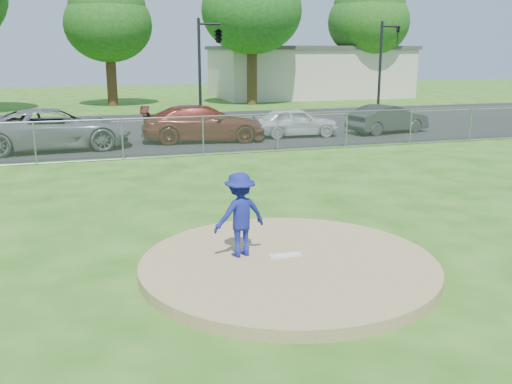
# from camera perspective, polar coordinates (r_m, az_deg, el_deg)

# --- Properties ---
(ground) EXTENTS (120.00, 120.00, 0.00)m
(ground) POSITION_cam_1_polar(r_m,az_deg,el_deg) (19.83, -6.88, 2.51)
(ground) COLOR #255713
(ground) RESTS_ON ground
(pitchers_mound) EXTENTS (5.40, 5.40, 0.20)m
(pitchers_mound) POSITION_cam_1_polar(r_m,az_deg,el_deg) (10.48, 3.27, -7.31)
(pitchers_mound) COLOR #997F54
(pitchers_mound) RESTS_ON ground
(pitching_rubber) EXTENTS (0.60, 0.15, 0.04)m
(pitching_rubber) POSITION_cam_1_polar(r_m,az_deg,el_deg) (10.61, 2.90, -6.34)
(pitching_rubber) COLOR white
(pitching_rubber) RESTS_ON pitchers_mound
(chain_link_fence) EXTENTS (40.00, 0.06, 1.50)m
(chain_link_fence) POSITION_cam_1_polar(r_m,az_deg,el_deg) (21.65, -7.91, 5.45)
(chain_link_fence) COLOR gray
(chain_link_fence) RESTS_ON ground
(parking_lot) EXTENTS (50.00, 8.00, 0.01)m
(parking_lot) POSITION_cam_1_polar(r_m,az_deg,el_deg) (26.16, -9.50, 5.19)
(parking_lot) COLOR black
(parking_lot) RESTS_ON ground
(street) EXTENTS (60.00, 7.00, 0.01)m
(street) POSITION_cam_1_polar(r_m,az_deg,el_deg) (33.54, -11.30, 7.00)
(street) COLOR black
(street) RESTS_ON ground
(commercial_building) EXTENTS (16.40, 9.40, 4.30)m
(commercial_building) POSITION_cam_1_polar(r_m,az_deg,el_deg) (51.02, 5.29, 11.92)
(commercial_building) COLOR #BDB5A2
(commercial_building) RESTS_ON ground
(tree_center) EXTENTS (6.16, 6.16, 9.84)m
(tree_center) POSITION_cam_1_polar(r_m,az_deg,el_deg) (43.28, -14.61, 16.91)
(tree_center) COLOR #3D2316
(tree_center) RESTS_ON ground
(tree_far_right) EXTENTS (6.72, 6.72, 10.74)m
(tree_far_right) POSITION_cam_1_polar(r_m,az_deg,el_deg) (50.08, 11.23, 17.30)
(tree_far_right) COLOR #331C12
(tree_far_right) RESTS_ON ground
(traffic_signal_center) EXTENTS (1.42, 2.48, 5.60)m
(traffic_signal_center) POSITION_cam_1_polar(r_m,az_deg,el_deg) (32.02, -3.97, 15.18)
(traffic_signal_center) COLOR black
(traffic_signal_center) RESTS_ON ground
(traffic_signal_right) EXTENTS (1.28, 0.20, 5.60)m
(traffic_signal_right) POSITION_cam_1_polar(r_m,az_deg,el_deg) (35.82, 12.67, 12.75)
(traffic_signal_right) COLOR black
(traffic_signal_right) RESTS_ON ground
(pitcher) EXTENTS (1.12, 0.80, 1.57)m
(pitcher) POSITION_cam_1_polar(r_m,az_deg,el_deg) (10.43, -1.62, -2.27)
(pitcher) COLOR navy
(pitcher) RESTS_ON pitchers_mound
(traffic_cone) EXTENTS (0.34, 0.34, 0.66)m
(traffic_cone) POSITION_cam_1_polar(r_m,az_deg,el_deg) (24.13, -21.80, 4.47)
(traffic_cone) COLOR orange
(traffic_cone) RESTS_ON parking_lot
(parked_car_gray) EXTENTS (6.15, 3.18, 1.66)m
(parked_car_gray) POSITION_cam_1_polar(r_m,az_deg,el_deg) (24.44, -19.48, 5.96)
(parked_car_gray) COLOR slate
(parked_car_gray) RESTS_ON parking_lot
(parked_car_darkred) EXTENTS (5.67, 2.93, 1.57)m
(parked_car_darkred) POSITION_cam_1_polar(r_m,az_deg,el_deg) (25.36, -5.27, 6.86)
(parked_car_darkred) COLOR maroon
(parked_car_darkred) RESTS_ON parking_lot
(parked_car_pearl) EXTENTS (4.07, 1.84, 1.36)m
(parked_car_pearl) POSITION_cam_1_polar(r_m,az_deg,el_deg) (26.75, 3.93, 7.02)
(parked_car_pearl) COLOR silver
(parked_car_pearl) RESTS_ON parking_lot
(parked_car_charcoal) EXTENTS (4.34, 2.25, 1.36)m
(parked_car_charcoal) POSITION_cam_1_polar(r_m,az_deg,el_deg) (28.65, 13.05, 7.16)
(parked_car_charcoal) COLOR #29292B
(parked_car_charcoal) RESTS_ON parking_lot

